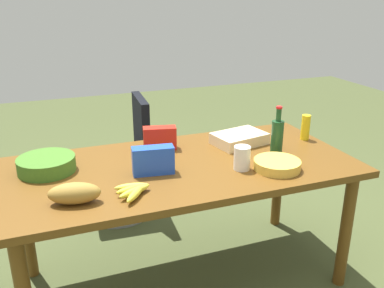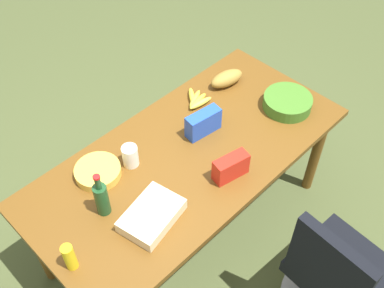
# 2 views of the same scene
# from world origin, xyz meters

# --- Properties ---
(ground_plane) EXTENTS (10.00, 10.00, 0.00)m
(ground_plane) POSITION_xyz_m (0.00, 0.00, 0.00)
(ground_plane) COLOR #444E2A
(conference_table) EXTENTS (1.95, 0.93, 0.78)m
(conference_table) POSITION_xyz_m (0.00, 0.00, 0.69)
(conference_table) COLOR brown
(conference_table) RESTS_ON ground
(office_chair) EXTENTS (0.56, 0.56, 0.94)m
(office_chair) POSITION_xyz_m (0.16, -0.98, 0.36)
(office_chair) COLOR gray
(office_chair) RESTS_ON ground
(chip_bag_red) EXTENTS (0.21, 0.12, 0.14)m
(chip_bag_red) POSITION_xyz_m (0.05, -0.28, 0.85)
(chip_bag_red) COLOR red
(chip_bag_red) RESTS_ON conference_table
(mustard_bottle) EXTENTS (0.06, 0.06, 0.16)m
(mustard_bottle) POSITION_xyz_m (-0.89, -0.11, 0.86)
(mustard_bottle) COLOR yellow
(mustard_bottle) RESTS_ON conference_table
(chip_bag_blue) EXTENTS (0.23, 0.11, 0.15)m
(chip_bag_blue) POSITION_xyz_m (0.19, 0.06, 0.85)
(chip_bag_blue) COLOR blue
(chip_bag_blue) RESTS_ON conference_table
(wine_bottle) EXTENTS (0.08, 0.08, 0.29)m
(wine_bottle) POSITION_xyz_m (-0.59, 0.03, 0.89)
(wine_bottle) COLOR #1B4421
(wine_bottle) RESTS_ON conference_table
(chip_bowl) EXTENTS (0.33, 0.33, 0.05)m
(chip_bowl) POSITION_xyz_m (-0.46, 0.25, 0.80)
(chip_bowl) COLOR gold
(chip_bowl) RESTS_ON conference_table
(bread_loaf) EXTENTS (0.26, 0.16, 0.10)m
(bread_loaf) POSITION_xyz_m (0.61, 0.26, 0.83)
(bread_loaf) COLOR olive
(bread_loaf) RESTS_ON conference_table
(sheet_cake) EXTENTS (0.36, 0.28, 0.07)m
(sheet_cake) POSITION_xyz_m (-0.45, -0.18, 0.81)
(sheet_cake) COLOR beige
(sheet_cake) RESTS_ON conference_table
(mayo_jar) EXTENTS (0.11, 0.11, 0.13)m
(mayo_jar) POSITION_xyz_m (-0.28, 0.18, 0.84)
(mayo_jar) COLOR white
(mayo_jar) RESTS_ON conference_table
(salad_bowl) EXTENTS (0.37, 0.37, 0.08)m
(salad_bowl) POSITION_xyz_m (0.72, -0.16, 0.82)
(salad_bowl) COLOR #3D6F22
(salad_bowl) RESTS_ON conference_table
(banana_bunch) EXTENTS (0.17, 0.19, 0.04)m
(banana_bunch) POSITION_xyz_m (0.34, 0.27, 0.80)
(banana_bunch) COLOR #D7D041
(banana_bunch) RESTS_ON conference_table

